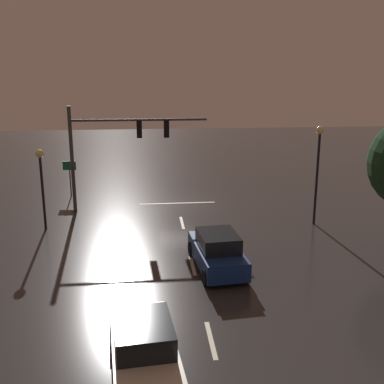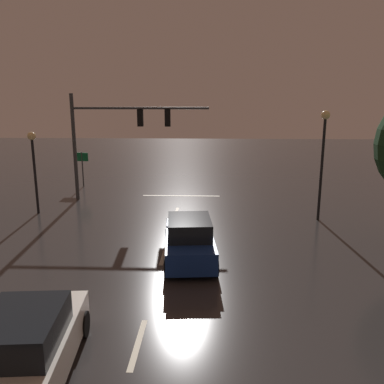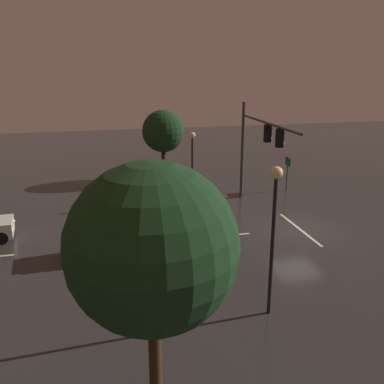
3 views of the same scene
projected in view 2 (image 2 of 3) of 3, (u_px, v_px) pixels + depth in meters
name	position (u px, v px, depth m)	size (l,w,h in m)	color
ground_plane	(181.00, 196.00, 25.60)	(80.00, 80.00, 0.00)	#2D2B2B
traffic_signal_assembly	(117.00, 129.00, 23.67)	(8.29, 0.47, 6.47)	#383A3D
lane_dash_far	(176.00, 213.00, 21.71)	(2.20, 0.16, 0.01)	beige
lane_dash_mid	(164.00, 254.00, 15.87)	(2.20, 0.16, 0.01)	beige
lane_dash_near	(138.00, 344.00, 10.03)	(2.20, 0.16, 0.01)	beige
stop_bar	(181.00, 196.00, 25.67)	(5.00, 0.16, 0.01)	beige
car_approaching	(189.00, 240.00, 15.21)	(2.25, 4.49, 1.70)	navy
car_distant	(26.00, 348.00, 8.54)	(2.26, 4.50, 1.70)	silver
street_lamp_left_kerb	(323.00, 146.00, 19.64)	(0.44, 0.44, 5.57)	black
street_lamp_right_kerb	(33.00, 156.00, 21.00)	(0.44, 0.44, 4.44)	black
route_sign	(82.00, 162.00, 28.03)	(0.90, 0.14, 2.50)	#383A3D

